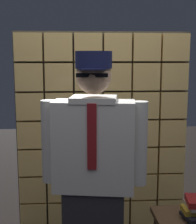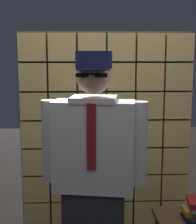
# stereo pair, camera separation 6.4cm
# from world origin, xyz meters

# --- Properties ---
(glass_block_wall) EXTENTS (1.66, 0.10, 1.93)m
(glass_block_wall) POSITION_xyz_m (0.00, 1.34, 0.95)
(glass_block_wall) COLOR #F2C672
(glass_block_wall) RESTS_ON ground
(standing_person) EXTENTS (0.69, 0.33, 1.71)m
(standing_person) POSITION_xyz_m (-0.15, 0.26, 0.89)
(standing_person) COLOR #28282D
(standing_person) RESTS_ON ground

